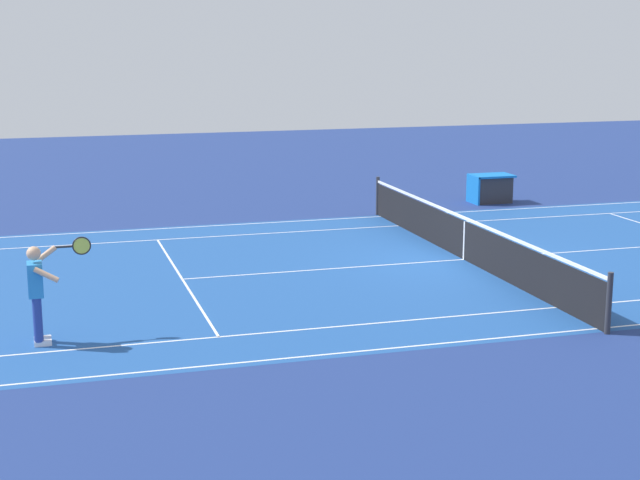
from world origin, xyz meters
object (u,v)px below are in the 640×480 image
object	(u,v)px
tennis_ball	(453,232)
tennis_player_near	(38,289)
equipment_cart_tarped	(490,188)
tennis_net	(465,238)

from	to	relation	value
tennis_ball	tennis_player_near	bearing A→B (deg)	32.03
tennis_player_near	equipment_cart_tarped	xyz separation A→B (m)	(-13.23, -10.38, -0.49)
tennis_ball	equipment_cart_tarped	world-z (taller)	equipment_cart_tarped
tennis_ball	equipment_cart_tarped	xyz separation A→B (m)	(-2.98, -3.96, 0.40)
tennis_net	tennis_player_near	world-z (taller)	tennis_player_near
tennis_ball	equipment_cart_tarped	bearing A→B (deg)	-126.91
tennis_player_near	equipment_cart_tarped	size ratio (longest dim) A/B	1.36
tennis_player_near	equipment_cart_tarped	world-z (taller)	tennis_player_near
tennis_net	tennis_ball	size ratio (longest dim) A/B	177.27
tennis_player_near	equipment_cart_tarped	bearing A→B (deg)	-141.89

